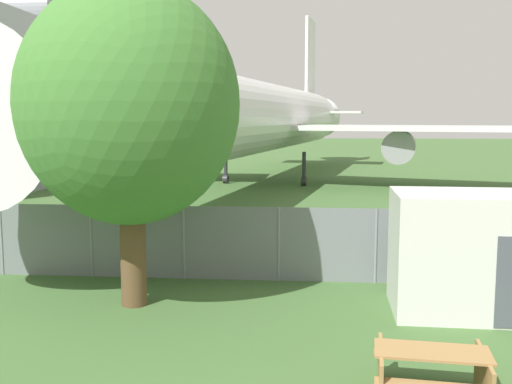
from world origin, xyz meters
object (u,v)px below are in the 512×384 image
object	(u,v)px
airplane	(258,118)
picnic_bench_near_cabin	(432,368)
portable_cabin	(477,253)
tree_near_hangar	(129,105)

from	to	relation	value
airplane	picnic_bench_near_cabin	distance (m)	28.64
picnic_bench_near_cabin	airplane	bearing A→B (deg)	100.09
airplane	picnic_bench_near_cabin	size ratio (longest dim) A/B	26.31
portable_cabin	picnic_bench_near_cabin	xyz separation A→B (m)	(-1.81, -4.29, -0.87)
portable_cabin	tree_near_hangar	xyz separation A→B (m)	(-7.72, -0.13, 3.26)
portable_cabin	picnic_bench_near_cabin	distance (m)	4.74
airplane	tree_near_hangar	world-z (taller)	airplane
airplane	tree_near_hangar	distance (m)	23.81
tree_near_hangar	portable_cabin	bearing A→B (deg)	0.98
airplane	tree_near_hangar	bearing A→B (deg)	7.84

